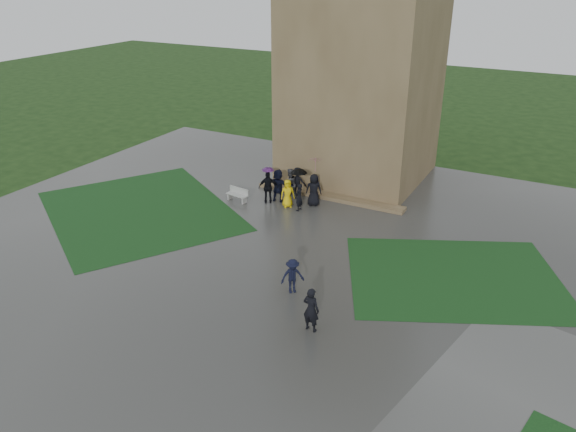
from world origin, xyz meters
The scene contains 10 objects.
ground centered at (0.00, 0.00, 0.00)m, with size 120.00×120.00×0.00m, color black.
plaza centered at (0.00, 2.00, 0.01)m, with size 34.00×34.00×0.02m, color #343432.
lawn_inset_left centered at (-8.50, 4.00, 0.03)m, with size 11.00×9.00×0.01m, color #123415.
lawn_inset_right centered at (8.50, 5.00, 0.03)m, with size 9.00×7.00×0.01m, color #123415.
tower centered at (0.00, 15.00, 9.00)m, with size 8.00×8.00×18.00m, color brown.
tower_plinth centered at (0.00, 10.60, 0.13)m, with size 9.00×0.80×0.22m, color brown.
bench centered at (-4.46, 7.74, 0.42)m, with size 1.39×0.61×0.78m.
visitor_cluster centered at (-1.70, 9.05, 1.09)m, with size 3.58×2.70×2.52m.
pedestrian_mid centered at (2.85, 0.58, 0.79)m, with size 0.99×0.51×1.53m, color black.
pedestrian_near centered at (4.67, -1.42, 0.91)m, with size 0.65×0.43×1.78m, color black.
Camera 1 is at (12.09, -17.10, 12.57)m, focal length 35.00 mm.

